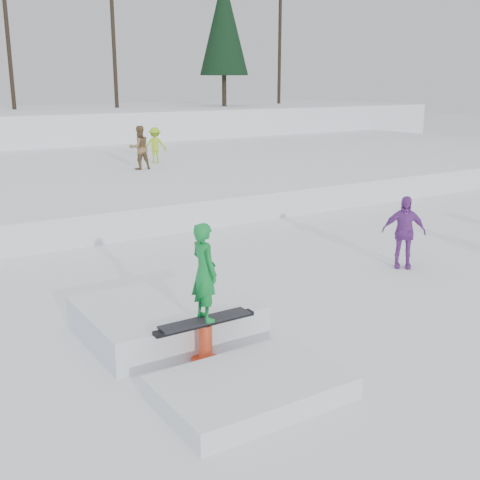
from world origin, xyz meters
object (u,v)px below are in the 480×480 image
walker_olive (139,148)px  spectator_purple (404,232)px  walker_ygreen (155,145)px  jib_rail_feature (187,330)px

walker_olive → spectator_purple: size_ratio=1.00×
spectator_purple → walker_ygreen: bearing=129.8°
walker_olive → jib_rail_feature: (-5.11, -13.36, -1.30)m
walker_olive → jib_rail_feature: bearing=68.9°
walker_olive → walker_ygreen: bearing=-132.6°
walker_ygreen → jib_rail_feature: size_ratio=0.32×
walker_olive → jib_rail_feature: 14.37m
walker_olive → jib_rail_feature: size_ratio=0.37×
jib_rail_feature → walker_olive: bearing=69.1°
spectator_purple → jib_rail_feature: (-6.00, -1.17, -0.50)m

